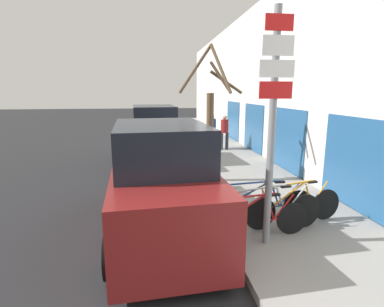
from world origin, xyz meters
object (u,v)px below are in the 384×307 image
at_px(bicycle_1, 262,213).
at_px(parked_car_1, 154,137).
at_px(parked_car_0, 161,184).
at_px(pedestrian_near, 224,130).
at_px(signpost, 272,122).
at_px(bicycle_2, 294,206).
at_px(pedestrian_far, 212,129).
at_px(bicycle_0, 254,219).
at_px(street_tree, 211,123).
at_px(bicycle_3, 258,205).

bearing_deg(bicycle_1, parked_car_1, 7.57).
height_order(parked_car_0, pedestrian_near, parked_car_0).
height_order(signpost, pedestrian_near, signpost).
bearing_deg(parked_car_1, pedestrian_near, 22.93).
relative_size(bicycle_2, pedestrian_far, 1.35).
bearing_deg(pedestrian_near, bicycle_1, 71.23).
relative_size(bicycle_0, street_tree, 0.55).
relative_size(parked_car_1, street_tree, 1.18).
height_order(signpost, bicycle_2, signpost).
bearing_deg(pedestrian_near, parked_car_1, 16.28).
height_order(parked_car_0, street_tree, street_tree).
relative_size(bicycle_2, pedestrian_near, 1.36).
bearing_deg(bicycle_0, street_tree, -3.22).
bearing_deg(bicycle_1, pedestrian_near, -17.32).
bearing_deg(parked_car_1, parked_car_0, -92.72).
height_order(parked_car_1, pedestrian_near, parked_car_1).
relative_size(signpost, parked_car_1, 0.85).
relative_size(signpost, street_tree, 1.00).
bearing_deg(bicycle_0, bicycle_3, -30.05).
relative_size(parked_car_1, pedestrian_far, 2.88).
relative_size(bicycle_0, pedestrian_near, 1.35).
distance_m(bicycle_2, street_tree, 3.67).
bearing_deg(bicycle_1, signpost, 163.44).
relative_size(signpost, parked_car_0, 0.84).
height_order(parked_car_1, pedestrian_far, parked_car_1).
bearing_deg(bicycle_2, pedestrian_far, -10.18).
relative_size(bicycle_1, pedestrian_near, 1.58).
xyz_separation_m(bicycle_0, parked_car_1, (-1.71, 6.89, 0.50)).
bearing_deg(bicycle_0, pedestrian_near, -14.69).
height_order(signpost, parked_car_0, signpost).
distance_m(bicycle_3, pedestrian_far, 8.23).
distance_m(signpost, street_tree, 3.91).
xyz_separation_m(bicycle_1, bicycle_3, (0.07, 0.46, -0.01)).
xyz_separation_m(bicycle_0, parked_car_0, (-1.66, 0.78, 0.50)).
bearing_deg(street_tree, parked_car_1, 116.87).
height_order(signpost, pedestrian_far, signpost).
xyz_separation_m(bicycle_1, parked_car_1, (-1.93, 6.74, 0.47)).
relative_size(bicycle_1, bicycle_3, 1.03).
xyz_separation_m(bicycle_2, parked_car_0, (-2.66, 0.33, 0.48)).
relative_size(parked_car_0, street_tree, 1.18).
xyz_separation_m(pedestrian_far, street_tree, (-1.09, -5.12, 0.82)).
relative_size(signpost, bicycle_0, 1.83).
bearing_deg(signpost, bicycle_2, 38.13).
bearing_deg(bicycle_0, signpost, -144.24).
height_order(bicycle_1, pedestrian_near, pedestrian_near).
bearing_deg(parked_car_0, street_tree, 57.67).
distance_m(bicycle_0, parked_car_1, 7.12).
distance_m(signpost, bicycle_2, 2.08).
bearing_deg(parked_car_1, bicycle_3, -75.55).
height_order(bicycle_0, parked_car_1, parked_car_1).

